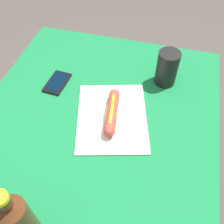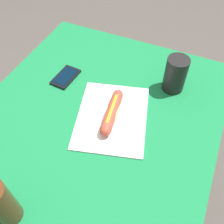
# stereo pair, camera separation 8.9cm
# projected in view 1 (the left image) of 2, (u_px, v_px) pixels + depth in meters

# --- Properties ---
(ground_plane) EXTENTS (6.00, 6.00, 0.00)m
(ground_plane) POSITION_uv_depth(u_px,v_px,m) (101.00, 205.00, 1.49)
(ground_plane) COLOR #47423D
(ground_plane) RESTS_ON ground
(dining_table) EXTENTS (1.03, 0.84, 0.78)m
(dining_table) POSITION_uv_depth(u_px,v_px,m) (95.00, 149.00, 1.01)
(dining_table) COLOR brown
(dining_table) RESTS_ON ground
(paper_wrapper) EXTENTS (0.36, 0.31, 0.01)m
(paper_wrapper) POSITION_uv_depth(u_px,v_px,m) (112.00, 117.00, 0.91)
(paper_wrapper) COLOR silver
(paper_wrapper) RESTS_ON dining_table
(hot_dog) EXTENTS (0.20, 0.07, 0.05)m
(hot_dog) POSITION_uv_depth(u_px,v_px,m) (112.00, 112.00, 0.89)
(hot_dog) COLOR #E5BC75
(hot_dog) RESTS_ON paper_wrapper
(cell_phone) EXTENTS (0.13, 0.08, 0.01)m
(cell_phone) POSITION_uv_depth(u_px,v_px,m) (57.00, 82.00, 1.02)
(cell_phone) COLOR black
(cell_phone) RESTS_ON dining_table
(soda_bottle) EXTENTS (0.07, 0.07, 0.23)m
(soda_bottle) POSITION_uv_depth(u_px,v_px,m) (18.00, 218.00, 0.60)
(soda_bottle) COLOR #4C2814
(soda_bottle) RESTS_ON dining_table
(drinking_cup) EXTENTS (0.08, 0.08, 0.14)m
(drinking_cup) POSITION_uv_depth(u_px,v_px,m) (167.00, 68.00, 0.97)
(drinking_cup) COLOR black
(drinking_cup) RESTS_ON dining_table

